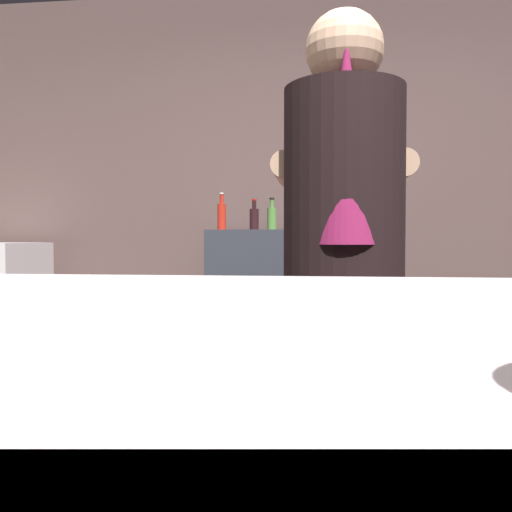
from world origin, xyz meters
name	(u,v)px	position (x,y,z in m)	size (l,w,h in m)	color
wall_back	(322,200)	(0.00, 2.20, 1.35)	(5.20, 0.10, 2.70)	brown
prep_counter	(420,418)	(0.35, 0.65, 0.45)	(2.10, 0.60, 0.89)	brown
back_shelf	(288,325)	(-0.21, 1.92, 0.58)	(0.96, 0.36, 1.15)	#333741
bartender	(343,269)	(0.05, 0.20, 1.01)	(0.42, 0.51, 1.74)	#262D32
mixing_bowl	(214,285)	(-0.43, 0.75, 0.92)	(0.18, 0.18, 0.05)	#CF512F
chefs_knife	(418,296)	(0.33, 0.60, 0.90)	(0.24, 0.03, 0.01)	silver
bottle_hot_sauce	(222,216)	(-0.61, 1.91, 1.24)	(0.05, 0.05, 0.23)	red
bottle_soy	(254,218)	(-0.42, 1.95, 1.23)	(0.06, 0.06, 0.19)	black
bottle_olive_oil	(272,218)	(-0.31, 1.97, 1.23)	(0.06, 0.06, 0.20)	#53873B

